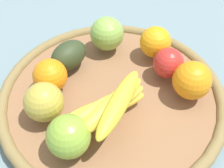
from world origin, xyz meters
TOP-DOWN VIEW (x-y plane):
  - ground_plane at (0.00, 0.00)m, footprint 2.40×2.40m
  - basket at (0.00, 0.00)m, footprint 0.47×0.47m
  - avocado at (0.02, 0.12)m, footprint 0.10×0.07m
  - apple_2 at (-0.15, -0.01)m, footprint 0.11×0.11m
  - apple_3 at (0.10, -0.08)m, footprint 0.09×0.09m
  - banana_bunch at (-0.06, -0.03)m, footprint 0.17×0.12m
  - apple_1 at (-0.12, 0.08)m, footprint 0.09×0.09m
  - orange_2 at (0.15, -0.02)m, footprint 0.09×0.09m
  - apple_0 at (0.11, 0.08)m, footprint 0.11×0.11m
  - orange_0 at (-0.06, 0.11)m, footprint 0.09×0.09m
  - orange_1 at (0.07, -0.14)m, footprint 0.08×0.08m

SIDE VIEW (x-z plane):
  - ground_plane at x=0.00m, z-range 0.00..0.00m
  - basket at x=0.00m, z-range 0.00..0.04m
  - avocado at x=0.02m, z-range 0.04..0.10m
  - apple_3 at x=0.10m, z-range 0.04..0.10m
  - orange_0 at x=-0.06m, z-range 0.04..0.11m
  - orange_2 at x=0.15m, z-range 0.04..0.11m
  - apple_1 at x=-0.12m, z-range 0.04..0.11m
  - apple_2 at x=-0.15m, z-range 0.04..0.11m
  - orange_1 at x=0.07m, z-range 0.04..0.11m
  - apple_0 at x=0.11m, z-range 0.04..0.11m
  - banana_bunch at x=-0.06m, z-range 0.04..0.12m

